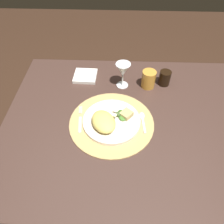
% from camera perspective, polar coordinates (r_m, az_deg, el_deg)
% --- Properties ---
extents(ground_plane, '(6.00, 6.00, 0.00)m').
position_cam_1_polar(ground_plane, '(1.66, 2.87, -18.87)').
color(ground_plane, '#352116').
extents(dining_table, '(1.17, 0.93, 0.75)m').
position_cam_1_polar(dining_table, '(1.14, 3.99, -6.94)').
color(dining_table, '#412C25').
rests_on(dining_table, ground).
extents(placemat, '(0.39, 0.39, 0.01)m').
position_cam_1_polar(placemat, '(1.00, -0.11, -2.77)').
color(placemat, tan).
rests_on(placemat, dining_table).
extents(dinner_plate, '(0.26, 0.26, 0.02)m').
position_cam_1_polar(dinner_plate, '(0.99, -0.11, -2.36)').
color(dinner_plate, silver).
rests_on(dinner_plate, placemat).
extents(pasta_serving, '(0.15, 0.16, 0.05)m').
position_cam_1_polar(pasta_serving, '(0.95, -2.22, -2.53)').
color(pasta_serving, '#DFC862').
rests_on(pasta_serving, dinner_plate).
extents(salad_greens, '(0.08, 0.08, 0.02)m').
position_cam_1_polar(salad_greens, '(1.00, 2.44, -0.65)').
color(salad_greens, '#347D10').
rests_on(salad_greens, dinner_plate).
extents(bread_piece, '(0.07, 0.07, 0.02)m').
position_cam_1_polar(bread_piece, '(0.99, 3.80, -0.51)').
color(bread_piece, tan).
rests_on(bread_piece, dinner_plate).
extents(fork, '(0.03, 0.16, 0.00)m').
position_cam_1_polar(fork, '(1.01, -8.34, -2.16)').
color(fork, silver).
rests_on(fork, placemat).
extents(spoon, '(0.03, 0.13, 0.01)m').
position_cam_1_polar(spoon, '(1.02, 8.00, -1.77)').
color(spoon, silver).
rests_on(spoon, placemat).
extents(napkin, '(0.13, 0.13, 0.02)m').
position_cam_1_polar(napkin, '(1.25, -7.00, 9.37)').
color(napkin, white).
rests_on(napkin, dining_table).
extents(wine_glass, '(0.08, 0.08, 0.14)m').
position_cam_1_polar(wine_glass, '(1.13, 2.89, 10.82)').
color(wine_glass, silver).
rests_on(wine_glass, dining_table).
extents(amber_tumbler, '(0.07, 0.07, 0.09)m').
position_cam_1_polar(amber_tumbler, '(1.17, 9.55, 8.49)').
color(amber_tumbler, '#C78932').
rests_on(amber_tumbler, dining_table).
extents(dark_tumbler, '(0.06, 0.06, 0.08)m').
position_cam_1_polar(dark_tumbler, '(1.21, 13.64, 8.68)').
color(dark_tumbler, black).
rests_on(dark_tumbler, dining_table).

